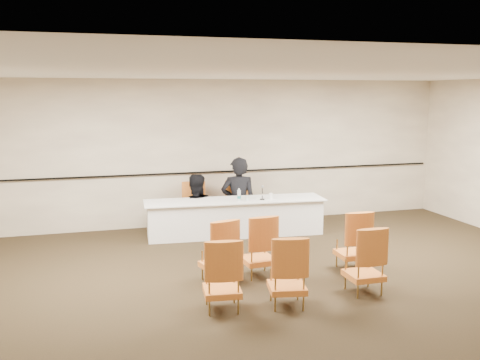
% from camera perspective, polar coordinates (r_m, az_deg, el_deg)
% --- Properties ---
extents(floor, '(10.00, 10.00, 0.00)m').
position_cam_1_polar(floor, '(7.76, 5.15, -11.30)').
color(floor, black).
rests_on(floor, ground).
extents(ceiling, '(10.00, 10.00, 0.00)m').
position_cam_1_polar(ceiling, '(7.27, 5.50, 11.44)').
color(ceiling, white).
rests_on(ceiling, ground).
extents(wall_back, '(10.00, 0.04, 3.00)m').
position_cam_1_polar(wall_back, '(11.15, -2.22, 2.97)').
color(wall_back, tan).
rests_on(wall_back, ground).
extents(wall_rail, '(9.80, 0.04, 0.03)m').
position_cam_1_polar(wall_rail, '(11.16, -2.15, 0.91)').
color(wall_rail, black).
rests_on(wall_rail, wall_back).
extents(panel_table, '(3.52, 1.07, 0.69)m').
position_cam_1_polar(panel_table, '(10.35, -0.53, -3.99)').
color(panel_table, white).
rests_on(panel_table, ground).
extents(panelist_main, '(0.81, 0.63, 1.96)m').
position_cam_1_polar(panelist_main, '(10.86, -0.15, -2.65)').
color(panelist_main, black).
rests_on(panelist_main, ground).
extents(panelist_main_chair, '(0.54, 0.54, 0.95)m').
position_cam_1_polar(panelist_main_chair, '(10.86, -0.15, -2.67)').
color(panelist_main_chair, orange).
rests_on(panelist_main_chair, ground).
extents(panelist_second, '(0.87, 0.72, 1.67)m').
position_cam_1_polar(panelist_second, '(10.76, -4.80, -3.77)').
color(panelist_second, black).
rests_on(panelist_second, ground).
extents(panelist_second_chair, '(0.54, 0.54, 0.95)m').
position_cam_1_polar(panelist_second_chair, '(10.72, -4.81, -2.86)').
color(panelist_second_chair, orange).
rests_on(panelist_second_chair, ground).
extents(papers, '(0.30, 0.22, 0.00)m').
position_cam_1_polar(papers, '(10.33, 2.79, -2.05)').
color(papers, white).
rests_on(papers, panel_table).
extents(microphone, '(0.16, 0.21, 0.27)m').
position_cam_1_polar(microphone, '(10.24, 2.39, -1.40)').
color(microphone, black).
rests_on(microphone, panel_table).
extents(water_bottle, '(0.08, 0.08, 0.23)m').
position_cam_1_polar(water_bottle, '(10.18, -0.11, -1.56)').
color(water_bottle, '#177A81').
rests_on(water_bottle, panel_table).
extents(drinking_glass, '(0.08, 0.08, 0.10)m').
position_cam_1_polar(drinking_glass, '(10.19, 0.78, -1.92)').
color(drinking_glass, silver).
rests_on(drinking_glass, panel_table).
extents(coffee_cup, '(0.09, 0.09, 0.12)m').
position_cam_1_polar(coffee_cup, '(10.34, 3.29, -1.72)').
color(coffee_cup, white).
rests_on(coffee_cup, panel_table).
extents(aud_chair_front_left, '(0.61, 0.61, 0.95)m').
position_cam_1_polar(aud_chair_front_left, '(7.79, -2.28, -7.49)').
color(aud_chair_front_left, orange).
rests_on(aud_chair_front_left, ground).
extents(aud_chair_front_mid, '(0.53, 0.53, 0.95)m').
position_cam_1_polar(aud_chair_front_mid, '(8.03, 1.99, -6.97)').
color(aud_chair_front_mid, orange).
rests_on(aud_chair_front_mid, ground).
extents(aud_chair_front_right, '(0.51, 0.51, 0.95)m').
position_cam_1_polar(aud_chair_front_right, '(8.50, 11.95, -6.26)').
color(aud_chair_front_right, orange).
rests_on(aud_chair_front_right, ground).
extents(aud_chair_back_left, '(0.56, 0.56, 0.95)m').
position_cam_1_polar(aud_chair_back_left, '(6.82, -1.93, -9.94)').
color(aud_chair_back_left, orange).
rests_on(aud_chair_back_left, ground).
extents(aud_chair_back_mid, '(0.58, 0.58, 0.95)m').
position_cam_1_polar(aud_chair_back_mid, '(6.96, 5.05, -9.59)').
color(aud_chair_back_mid, orange).
rests_on(aud_chair_back_mid, ground).
extents(aud_chair_back_right, '(0.50, 0.50, 0.95)m').
position_cam_1_polar(aud_chair_back_right, '(7.57, 13.10, -8.23)').
color(aud_chair_back_right, orange).
rests_on(aud_chair_back_right, ground).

